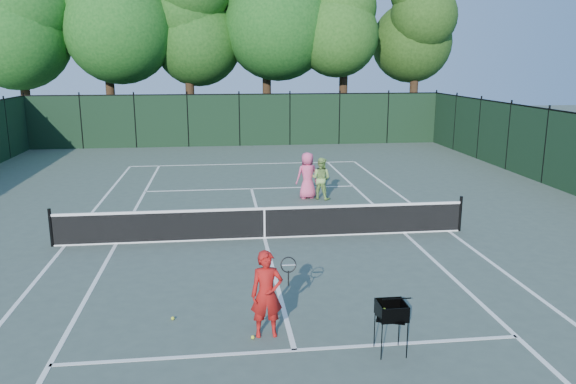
{
  "coord_description": "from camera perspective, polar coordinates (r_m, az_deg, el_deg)",
  "views": [
    {
      "loc": [
        -1.2,
        -15.22,
        4.93
      ],
      "look_at": [
        0.8,
        1.0,
        1.1
      ],
      "focal_mm": 35.0,
      "sensor_mm": 36.0,
      "label": 1
    }
  ],
  "objects": [
    {
      "name": "fence_far",
      "position": [
        33.42,
        -4.95,
        7.25
      ],
      "size": [
        24.0,
        0.05,
        3.0
      ],
      "primitive_type": "cube",
      "color": "black",
      "rests_on": "ground"
    },
    {
      "name": "ball_hopper",
      "position": [
        9.93,
        10.48,
        -11.78
      ],
      "size": [
        0.63,
        0.63,
        0.92
      ],
      "rotation": [
        0.0,
        0.0,
        -0.37
      ],
      "color": "black",
      "rests_on": "ground"
    },
    {
      "name": "sideline_singles_right",
      "position": [
        16.86,
        11.72,
        -4.09
      ],
      "size": [
        0.1,
        23.77,
        0.01
      ],
      "primitive_type": "cube",
      "color": "white",
      "rests_on": "ground"
    },
    {
      "name": "service_line_far",
      "position": [
        22.21,
        -3.74,
        0.34
      ],
      "size": [
        8.23,
        0.1,
        0.01
      ],
      "primitive_type": "cube",
      "color": "white",
      "rests_on": "ground"
    },
    {
      "name": "loose_ball_near_cart",
      "position": [
        10.54,
        -3.61,
        -14.52
      ],
      "size": [
        0.07,
        0.07,
        0.07
      ],
      "primitive_type": "sphere",
      "color": "#D3EE30",
      "rests_on": "ground"
    },
    {
      "name": "tree_2",
      "position": [
        37.17,
        -10.23,
        17.31
      ],
      "size": [
        6.0,
        6.0,
        12.4
      ],
      "color": "black",
      "rests_on": "ground"
    },
    {
      "name": "coach",
      "position": [
        10.33,
        -2.16,
        -10.31
      ],
      "size": [
        0.89,
        0.61,
        1.62
      ],
      "rotation": [
        0.0,
        0.0,
        0.03
      ],
      "color": "#AD1613",
      "rests_on": "ground"
    },
    {
      "name": "tennis_net",
      "position": [
        15.91,
        -2.41,
        -3.08
      ],
      "size": [
        11.69,
        0.09,
        1.06
      ],
      "color": "black",
      "rests_on": "ground"
    },
    {
      "name": "baseline_far",
      "position": [
        27.58,
        -4.41,
        2.86
      ],
      "size": [
        10.97,
        0.1,
        0.01
      ],
      "primitive_type": "cube",
      "color": "white",
      "rests_on": "ground"
    },
    {
      "name": "ground",
      "position": [
        16.05,
        -2.39,
        -4.72
      ],
      "size": [
        90.0,
        90.0,
        0.0
      ],
      "primitive_type": "plane",
      "color": "#435147",
      "rests_on": "ground"
    },
    {
      "name": "sideline_doubles_right",
      "position": [
        17.34,
        16.02,
        -3.85
      ],
      "size": [
        0.1,
        23.77,
        0.01
      ],
      "primitive_type": "cube",
      "color": "white",
      "rests_on": "ground"
    },
    {
      "name": "sideline_singles_left",
      "position": [
        16.27,
        -17.06,
        -5.05
      ],
      "size": [
        0.1,
        23.77,
        0.01
      ],
      "primitive_type": "cube",
      "color": "white",
      "rests_on": "ground"
    },
    {
      "name": "loose_ball_midcourt",
      "position": [
        11.44,
        -11.62,
        -12.45
      ],
      "size": [
        0.07,
        0.07,
        0.07
      ],
      "primitive_type": "sphere",
      "color": "#C5DC2D",
      "rests_on": "ground"
    },
    {
      "name": "player_pink",
      "position": [
        20.47,
        1.98,
        1.69
      ],
      "size": [
        0.94,
        0.73,
        1.7
      ],
      "rotation": [
        0.0,
        0.0,
        3.39
      ],
      "color": "#EA5283",
      "rests_on": "ground"
    },
    {
      "name": "service_line_near",
      "position": [
        10.18,
        0.66,
        -15.77
      ],
      "size": [
        8.23,
        0.1,
        0.01
      ],
      "primitive_type": "cube",
      "color": "white",
      "rests_on": "ground"
    },
    {
      "name": "center_service_line",
      "position": [
        16.05,
        -2.39,
        -4.71
      ],
      "size": [
        0.1,
        12.8,
        0.01
      ],
      "primitive_type": "cube",
      "color": "white",
      "rests_on": "ground"
    },
    {
      "name": "sideline_doubles_left",
      "position": [
        16.57,
        -21.74,
        -5.09
      ],
      "size": [
        0.1,
        23.77,
        0.01
      ],
      "primitive_type": "cube",
      "color": "white",
      "rests_on": "ground"
    },
    {
      "name": "tree_4",
      "position": [
        37.86,
        5.81,
        17.99
      ],
      "size": [
        6.2,
        6.2,
        12.97
      ],
      "color": "black",
      "rests_on": "ground"
    },
    {
      "name": "tree_5",
      "position": [
        39.69,
        13.01,
        16.88
      ],
      "size": [
        5.8,
        5.8,
        12.23
      ],
      "color": "black",
      "rests_on": "ground"
    },
    {
      "name": "tree_0",
      "position": [
        38.71,
        -25.9,
        16.71
      ],
      "size": [
        6.4,
        6.4,
        13.14
      ],
      "color": "black",
      "rests_on": "ground"
    },
    {
      "name": "player_green",
      "position": [
        20.4,
        3.37,
        1.39
      ],
      "size": [
        0.94,
        0.9,
        1.53
      ],
      "rotation": [
        0.0,
        0.0,
        2.55
      ],
      "color": "#91C060",
      "rests_on": "ground"
    }
  ]
}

